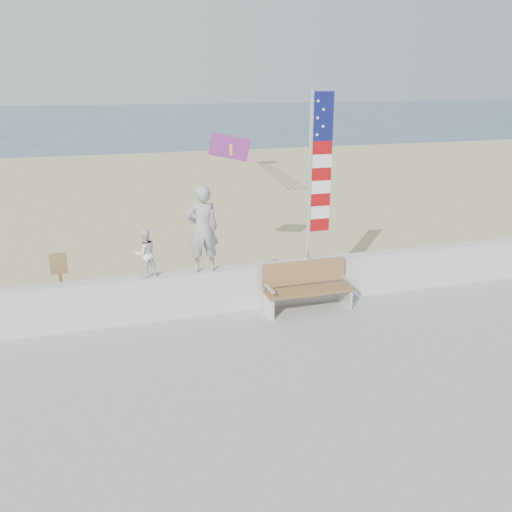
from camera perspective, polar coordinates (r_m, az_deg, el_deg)
The scene contains 9 objects.
ground at distance 9.75m, azimuth 2.03°, elevation -10.84°, with size 220.00×220.00×0.00m, color #314862.
sand at distance 17.91m, azimuth -7.43°, elevation 2.76°, with size 90.00×40.00×0.08m, color tan.
seawall at distance 11.22m, azimuth -1.28°, elevation -3.29°, with size 30.00×0.35×0.90m, color beige.
adult at distance 10.62m, azimuth -5.66°, elevation 2.84°, with size 0.63×0.41×1.72m, color #9B9CA0.
child at distance 10.58m, azimuth -11.59°, elevation 0.29°, with size 0.46×0.36×0.94m, color white.
bench at distance 11.17m, azimuth 5.37°, elevation -3.14°, with size 1.80×0.57×1.00m.
flag at distance 11.10m, azimuth 6.33°, elevation 9.03°, with size 0.50×0.08×3.50m.
parafoil_kite at distance 13.05m, azimuth -2.70°, elevation 11.35°, with size 1.02×0.38×0.68m.
sign at distance 11.27m, azimuth -19.87°, elevation -2.60°, with size 0.32×0.07×1.46m.
Camera 1 is at (-2.84, -8.06, 4.70)m, focal length 38.00 mm.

